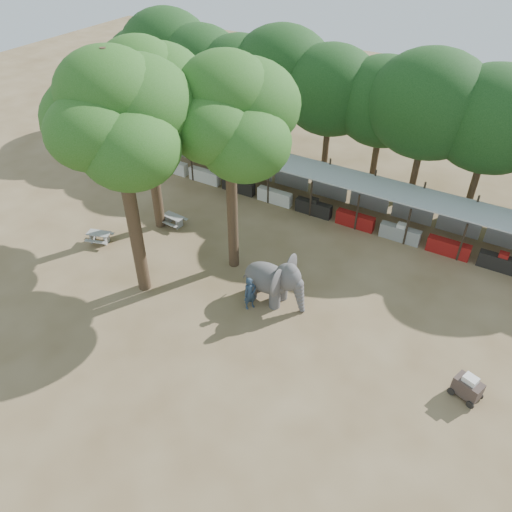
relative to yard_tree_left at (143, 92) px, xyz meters
The scene contains 11 objects.
ground 14.23m from the yard_tree_left, 38.20° to the right, with size 100.00×100.00×0.00m, color brown.
vendor_stalls 13.30m from the yard_tree_left, 36.06° to the left, with size 28.00×2.99×2.80m.
yard_tree_left is the anchor object (origin of this frame).
yard_tree_center 5.92m from the yard_tree_left, 59.04° to the right, with size 7.10×6.90×12.04m.
yard_tree_back 6.09m from the yard_tree_left, ahead, with size 7.10×6.90×11.36m.
backdrop_trees 15.17m from the yard_tree_left, 52.28° to the left, with size 46.46×5.95×8.33m.
elephant 11.99m from the yard_tree_left, 15.72° to the right, with size 3.43×2.64×2.64m.
handler 11.94m from the yard_tree_left, 23.17° to the right, with size 0.66×0.44×1.83m, color #26384C.
picnic_table_near 8.66m from the yard_tree_left, 117.65° to the right, with size 1.63×1.54×0.67m.
picnic_table_far 7.82m from the yard_tree_left, 15.36° to the left, with size 1.42×1.30×0.67m.
cart_front 20.94m from the yard_tree_left, 11.32° to the right, with size 1.40×1.14×1.18m.
Camera 1 is at (9.04, -12.16, 17.23)m, focal length 35.00 mm.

